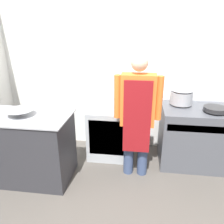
% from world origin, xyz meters
% --- Properties ---
extents(wall_back, '(8.00, 0.05, 2.70)m').
position_xyz_m(wall_back, '(0.00, 1.87, 1.35)').
color(wall_back, white).
rests_on(wall_back, ground_plane).
extents(prep_counter, '(1.37, 0.70, 0.93)m').
position_xyz_m(prep_counter, '(-1.11, 0.74, 0.47)').
color(prep_counter, '#2D2D33').
rests_on(prep_counter, ground_plane).
extents(stove, '(0.99, 0.74, 0.91)m').
position_xyz_m(stove, '(1.30, 1.43, 0.45)').
color(stove, '#4C4F56').
rests_on(stove, ground_plane).
extents(fridge_unit, '(0.70, 0.65, 0.81)m').
position_xyz_m(fridge_unit, '(0.02, 1.50, 0.40)').
color(fridge_unit, '#A8ADB2').
rests_on(fridge_unit, ground_plane).
extents(person_cook, '(0.62, 0.24, 1.69)m').
position_xyz_m(person_cook, '(0.43, 1.00, 0.96)').
color(person_cook, '#38476B').
rests_on(person_cook, ground_plane).
extents(mixing_bowl, '(0.36, 0.36, 0.08)m').
position_xyz_m(mixing_bowl, '(-1.06, 0.73, 0.97)').
color(mixing_bowl, '#9EA0A8').
rests_on(mixing_bowl, prep_counter).
extents(stock_pot, '(0.33, 0.33, 0.24)m').
position_xyz_m(stock_pot, '(1.07, 1.56, 1.03)').
color(stock_pot, '#9EA0A8').
rests_on(stock_pot, stove).
extents(saute_pan, '(0.31, 0.31, 0.06)m').
position_xyz_m(saute_pan, '(1.50, 1.30, 0.94)').
color(saute_pan, '#262628').
rests_on(saute_pan, stove).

